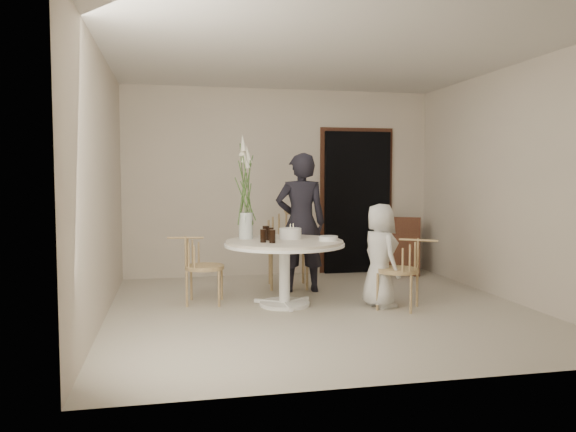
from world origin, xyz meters
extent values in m
plane|color=beige|center=(0.00, 0.00, 0.00)|extent=(4.50, 4.50, 0.00)
plane|color=silver|center=(0.00, 0.00, 2.70)|extent=(4.50, 4.50, 0.00)
plane|color=beige|center=(0.00, 2.25, 1.35)|extent=(4.50, 0.00, 4.50)
plane|color=beige|center=(0.00, -2.25, 1.35)|extent=(4.50, 0.00, 4.50)
plane|color=beige|center=(-2.25, 0.00, 1.35)|extent=(0.00, 4.50, 4.50)
plane|color=beige|center=(2.25, 0.00, 1.35)|extent=(0.00, 4.50, 4.50)
cube|color=black|center=(1.15, 2.19, 1.05)|extent=(1.00, 0.10, 2.10)
cube|color=#53331C|center=(1.15, 2.23, 1.11)|extent=(1.12, 0.03, 2.22)
cylinder|color=white|center=(-0.35, 0.25, 0.02)|extent=(0.56, 0.56, 0.04)
cylinder|color=white|center=(-0.35, 0.25, 0.34)|extent=(0.12, 0.12, 0.65)
cylinder|color=white|center=(-0.35, 0.25, 0.68)|extent=(1.33, 1.33, 0.03)
cylinder|color=beige|center=(-0.35, 0.25, 0.71)|extent=(1.30, 1.30, 0.04)
cube|color=#53331C|center=(1.65, 1.81, 0.42)|extent=(0.66, 0.44, 0.85)
cylinder|color=tan|center=(-0.35, 1.08, 0.25)|extent=(0.03, 0.03, 0.51)
cylinder|color=tan|center=(0.10, 1.03, 0.25)|extent=(0.03, 0.03, 0.51)
cylinder|color=tan|center=(-0.29, 1.53, 0.25)|extent=(0.03, 0.03, 0.51)
cylinder|color=tan|center=(0.15, 1.47, 0.25)|extent=(0.03, 0.03, 0.51)
cylinder|color=tan|center=(-0.10, 1.28, 0.53)|extent=(0.56, 0.56, 0.06)
cylinder|color=tan|center=(0.78, 0.11, 0.20)|extent=(0.03, 0.03, 0.40)
cylinder|color=tan|center=(0.58, -0.19, 0.20)|extent=(0.03, 0.03, 0.40)
cylinder|color=tan|center=(1.08, -0.10, 0.20)|extent=(0.03, 0.03, 0.40)
cylinder|color=tan|center=(0.87, -0.39, 0.20)|extent=(0.03, 0.03, 0.40)
cylinder|color=tan|center=(0.83, -0.14, 0.42)|extent=(0.45, 0.45, 0.04)
cylinder|color=tan|center=(-1.07, 0.33, 0.20)|extent=(0.03, 0.03, 0.40)
cylinder|color=tan|center=(-1.01, 0.68, 0.20)|extent=(0.03, 0.03, 0.40)
cylinder|color=tan|center=(-1.42, 0.39, 0.20)|extent=(0.03, 0.03, 0.40)
cylinder|color=tan|center=(-1.36, 0.74, 0.20)|extent=(0.03, 0.03, 0.40)
cylinder|color=tan|center=(-1.21, 0.54, 0.41)|extent=(0.44, 0.44, 0.04)
imported|color=black|center=(0.01, 0.98, 0.86)|extent=(0.67, 0.48, 1.73)
imported|color=silver|center=(0.67, -0.02, 0.57)|extent=(0.46, 0.61, 1.14)
cylinder|color=white|center=(-0.25, 0.40, 0.79)|extent=(0.25, 0.25, 0.12)
cylinder|color=#FCE59F|center=(-0.25, 0.40, 0.88)|extent=(0.01, 0.01, 0.05)
cylinder|color=#FCE59F|center=(-0.21, 0.43, 0.88)|extent=(0.01, 0.01, 0.05)
cylinder|color=black|center=(-0.61, 0.11, 0.80)|extent=(0.07, 0.07, 0.14)
cylinder|color=black|center=(-0.53, 0.03, 0.80)|extent=(0.08, 0.08, 0.14)
cylinder|color=black|center=(-0.54, 0.34, 0.81)|extent=(0.10, 0.10, 0.16)
cylinder|color=black|center=(-0.50, 0.28, 0.80)|extent=(0.07, 0.07, 0.14)
cylinder|color=white|center=(0.12, 0.12, 0.76)|extent=(0.27, 0.27, 0.05)
cylinder|color=silver|center=(-0.75, 0.51, 0.88)|extent=(0.16, 0.16, 0.30)
cylinder|color=#40652B|center=(-0.72, 0.52, 1.25)|extent=(0.01, 0.01, 0.74)
cone|color=beige|center=(-0.72, 0.52, 1.62)|extent=(0.07, 0.07, 0.19)
cylinder|color=#40652B|center=(-0.74, 0.54, 1.28)|extent=(0.01, 0.01, 0.81)
cone|color=beige|center=(-0.74, 0.54, 1.69)|extent=(0.07, 0.07, 0.19)
cylinder|color=#40652B|center=(-0.77, 0.53, 1.31)|extent=(0.01, 0.01, 0.87)
cone|color=beige|center=(-0.77, 0.53, 1.75)|extent=(0.07, 0.07, 0.19)
cylinder|color=#40652B|center=(-0.78, 0.50, 1.35)|extent=(0.01, 0.01, 0.93)
cone|color=beige|center=(-0.78, 0.50, 1.81)|extent=(0.07, 0.07, 0.19)
cylinder|color=#40652B|center=(-0.75, 0.48, 1.25)|extent=(0.01, 0.01, 0.74)
cone|color=beige|center=(-0.75, 0.48, 1.62)|extent=(0.07, 0.07, 0.19)
cylinder|color=#40652B|center=(-0.72, 0.49, 1.28)|extent=(0.01, 0.01, 0.81)
cone|color=beige|center=(-0.72, 0.49, 1.69)|extent=(0.07, 0.07, 0.19)
camera|label=1|loc=(-1.57, -5.80, 1.43)|focal=35.00mm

